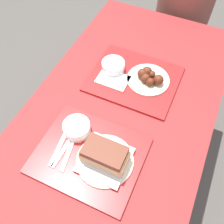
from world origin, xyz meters
TOP-DOWN VIEW (x-y plane):
  - ground_plane at (0.00, 0.00)m, footprint 12.00×12.00m
  - picnic_table at (0.00, 0.00)m, footprint 0.80×1.64m
  - picnic_bench_far at (0.00, 1.04)m, footprint 0.76×0.28m
  - tray_near at (-0.02, -0.19)m, footprint 0.41×0.34m
  - tray_far at (-0.01, 0.25)m, footprint 0.41×0.34m
  - bowl_coleslaw_near at (-0.11, -0.11)m, footprint 0.11×0.11m
  - brisket_sandwich_plate at (0.05, -0.19)m, footprint 0.22×0.22m
  - plastic_fork_near at (-0.12, -0.21)m, footprint 0.02×0.17m
  - plastic_knife_near at (-0.10, -0.21)m, footprint 0.05×0.17m
  - plastic_spoon_near at (-0.14, -0.21)m, footprint 0.04×0.17m
  - bowl_coleslaw_far at (-0.12, 0.26)m, footprint 0.11×0.11m
  - wings_plate_far at (0.06, 0.27)m, footprint 0.20×0.20m
  - napkin_far at (-0.09, 0.20)m, footprint 0.15×0.10m
  - person_seated_across at (0.04, 1.04)m, footprint 0.36×0.36m

SIDE VIEW (x-z plane):
  - ground_plane at x=0.00m, z-range 0.00..0.00m
  - picnic_bench_far at x=0.00m, z-range 0.15..0.59m
  - picnic_table at x=0.00m, z-range 0.28..1.04m
  - person_seated_across at x=0.04m, z-range 0.38..1.05m
  - tray_near at x=-0.02m, z-range 0.76..0.77m
  - tray_far at x=-0.01m, z-range 0.76..0.77m
  - plastic_fork_near at x=-0.12m, z-range 0.77..0.78m
  - plastic_knife_near at x=-0.10m, z-range 0.77..0.78m
  - plastic_spoon_near at x=-0.14m, z-range 0.77..0.78m
  - napkin_far at x=-0.09m, z-range 0.77..0.78m
  - wings_plate_far at x=0.06m, z-range 0.77..0.82m
  - bowl_coleslaw_near at x=-0.11m, z-range 0.78..0.82m
  - bowl_coleslaw_far at x=-0.12m, z-range 0.78..0.82m
  - brisket_sandwich_plate at x=0.05m, z-range 0.76..0.86m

